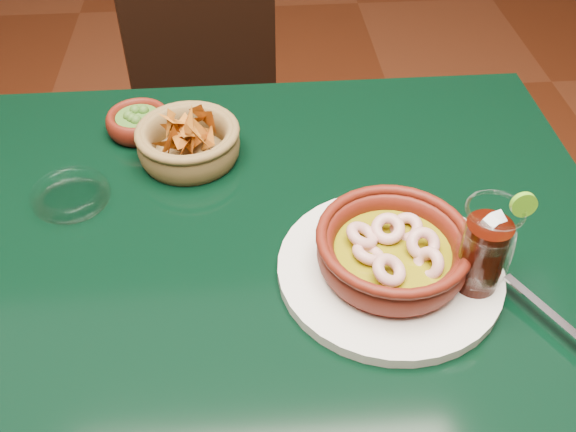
{
  "coord_description": "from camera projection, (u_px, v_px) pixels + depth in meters",
  "views": [
    {
      "loc": [
        0.09,
        -0.62,
        1.37
      ],
      "look_at": [
        0.14,
        -0.02,
        0.81
      ],
      "focal_mm": 40.0,
      "sensor_mm": 36.0,
      "label": 1
    }
  ],
  "objects": [
    {
      "name": "dining_table",
      "position": [
        191.0,
        291.0,
        0.93
      ],
      "size": [
        1.2,
        0.8,
        0.75
      ],
      "color": "black",
      "rests_on": "ground"
    },
    {
      "name": "dining_chair",
      "position": [
        220.0,
        123.0,
        1.58
      ],
      "size": [
        0.48,
        0.48,
        0.84
      ],
      "color": "black",
      "rests_on": "ground"
    },
    {
      "name": "shrimp_plate",
      "position": [
        392.0,
        256.0,
        0.8
      ],
      "size": [
        0.35,
        0.29,
        0.08
      ],
      "color": "silver",
      "rests_on": "dining_table"
    },
    {
      "name": "chip_basket",
      "position": [
        189.0,
        142.0,
        0.99
      ],
      "size": [
        0.19,
        0.19,
        0.11
      ],
      "color": "olive",
      "rests_on": "dining_table"
    },
    {
      "name": "guacamole_ramekin",
      "position": [
        138.0,
        122.0,
        1.04
      ],
      "size": [
        0.12,
        0.12,
        0.04
      ],
      "color": "#4A120A",
      "rests_on": "dining_table"
    },
    {
      "name": "cola_drink",
      "position": [
        483.0,
        253.0,
        0.76
      ],
      "size": [
        0.14,
        0.14,
        0.16
      ],
      "color": "white",
      "rests_on": "dining_table"
    },
    {
      "name": "glass_ashtray",
      "position": [
        71.0,
        195.0,
        0.92
      ],
      "size": [
        0.12,
        0.12,
        0.03
      ],
      "color": "white",
      "rests_on": "dining_table"
    }
  ]
}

